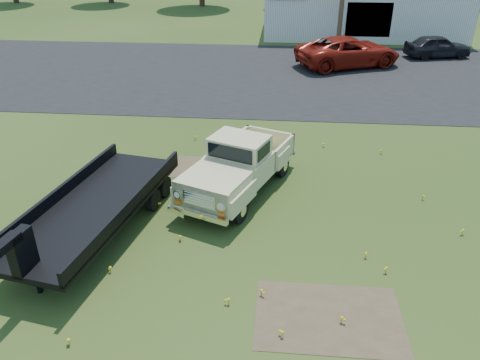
# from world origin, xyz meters

# --- Properties ---
(ground) EXTENTS (140.00, 140.00, 0.00)m
(ground) POSITION_xyz_m (0.00, 0.00, 0.00)
(ground) COLOR #294215
(ground) RESTS_ON ground
(asphalt_lot) EXTENTS (90.00, 14.00, 0.02)m
(asphalt_lot) POSITION_xyz_m (0.00, 15.00, 0.00)
(asphalt_lot) COLOR black
(asphalt_lot) RESTS_ON ground
(dirt_patch_a) EXTENTS (3.00, 2.00, 0.01)m
(dirt_patch_a) POSITION_xyz_m (1.50, -3.00, 0.00)
(dirt_patch_a) COLOR brown
(dirt_patch_a) RESTS_ON ground
(dirt_patch_b) EXTENTS (2.20, 1.60, 0.01)m
(dirt_patch_b) POSITION_xyz_m (-2.00, 3.50, 0.00)
(dirt_patch_b) COLOR brown
(dirt_patch_b) RESTS_ON ground
(commercial_building) EXTENTS (14.20, 8.20, 4.15)m
(commercial_building) POSITION_xyz_m (6.00, 26.99, 2.10)
(commercial_building) COLOR #BABAB5
(commercial_building) RESTS_ON ground
(vintage_pickup_truck) EXTENTS (3.58, 5.25, 1.78)m
(vintage_pickup_truck) POSITION_xyz_m (-0.79, 2.05, 0.89)
(vintage_pickup_truck) COLOR beige
(vintage_pickup_truck) RESTS_ON ground
(flatbed_trailer) EXTENTS (3.30, 6.73, 1.76)m
(flatbed_trailer) POSITION_xyz_m (-4.29, -0.39, 0.88)
(flatbed_trailer) COLOR black
(flatbed_trailer) RESTS_ON ground
(red_pickup) EXTENTS (6.53, 4.90, 1.65)m
(red_pickup) POSITION_xyz_m (4.05, 16.98, 0.82)
(red_pickup) COLOR maroon
(red_pickup) RESTS_ON ground
(dark_sedan) EXTENTS (4.17, 2.41, 1.34)m
(dark_sedan) POSITION_xyz_m (9.72, 19.59, 0.67)
(dark_sedan) COLOR black
(dark_sedan) RESTS_ON ground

